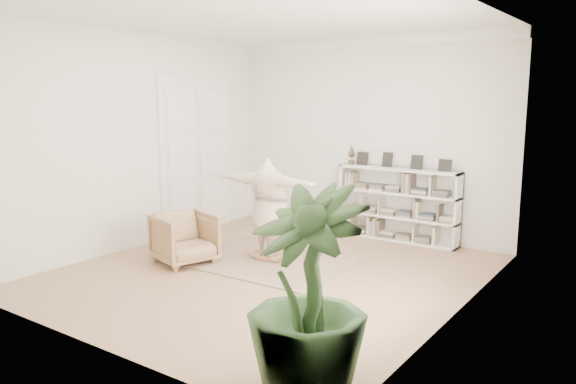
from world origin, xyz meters
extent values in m
plane|color=#8D6849|center=(0.00, 0.00, 0.00)|extent=(6.00, 6.00, 0.00)
plane|color=silver|center=(0.00, 3.00, 1.80)|extent=(5.50, 0.00, 5.50)
plane|color=silver|center=(0.00, -3.00, 1.80)|extent=(5.50, 0.00, 5.50)
plane|color=silver|center=(-2.75, 0.00, 1.80)|extent=(0.00, 6.00, 6.00)
plane|color=silver|center=(2.75, 0.00, 1.80)|extent=(0.00, 6.00, 6.00)
plane|color=white|center=(0.00, 0.00, 3.60)|extent=(6.00, 6.00, 0.00)
cube|color=white|center=(0.00, 2.94, 3.51)|extent=(5.50, 0.12, 0.18)
cube|color=white|center=(-2.71, 1.30, 1.40)|extent=(0.08, 1.78, 2.92)
cube|color=silver|center=(-2.69, 0.90, 1.40)|extent=(0.06, 0.78, 2.80)
cube|color=silver|center=(-2.69, 1.70, 1.40)|extent=(0.06, 0.78, 2.80)
cube|color=silver|center=(-0.33, 2.81, 0.65)|extent=(0.04, 0.35, 1.30)
cube|color=silver|center=(1.83, 2.81, 0.65)|extent=(0.04, 0.35, 1.30)
cube|color=silver|center=(0.75, 2.96, 0.65)|extent=(2.20, 0.04, 1.30)
cube|color=silver|center=(0.75, 2.81, 0.02)|extent=(2.20, 0.35, 0.04)
cube|color=silver|center=(0.75, 2.81, 0.43)|extent=(2.20, 0.35, 0.04)
cube|color=silver|center=(0.75, 2.81, 0.86)|extent=(2.20, 0.35, 0.04)
cube|color=silver|center=(0.75, 2.81, 1.28)|extent=(2.20, 0.35, 0.04)
cube|color=black|center=(0.00, 2.85, 1.42)|extent=(0.18, 0.07, 0.24)
cube|color=black|center=(0.50, 2.85, 1.42)|extent=(0.18, 0.07, 0.24)
cube|color=black|center=(1.05, 2.85, 1.42)|extent=(0.18, 0.07, 0.24)
cube|color=black|center=(1.55, 2.85, 1.42)|extent=(0.18, 0.07, 0.24)
imported|color=tan|center=(-1.37, -0.36, 0.39)|extent=(1.06, 1.04, 0.78)
cube|color=tan|center=(-0.37, 0.47, 0.01)|extent=(2.53, 2.04, 0.02)
cube|color=#91623A|center=(-0.37, 0.47, 0.07)|extent=(0.46, 0.28, 0.03)
cube|color=#91623A|center=(-0.37, 0.47, 0.04)|extent=(0.31, 0.05, 0.04)
cube|color=#91623A|center=(-0.37, 0.47, 0.04)|extent=(0.31, 0.05, 0.04)
cube|color=#91623A|center=(-0.37, 0.47, 0.07)|extent=(0.18, 0.05, 0.09)
cube|color=#91623A|center=(-0.37, 0.47, 0.07)|extent=(0.18, 0.05, 0.09)
imported|color=tan|center=(-0.37, 0.47, 0.88)|extent=(1.90, 0.54, 1.54)
imported|color=#34562B|center=(2.30, -2.55, 0.92)|extent=(1.12, 1.12, 1.84)
camera|label=1|loc=(4.74, -6.33, 2.57)|focal=35.00mm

